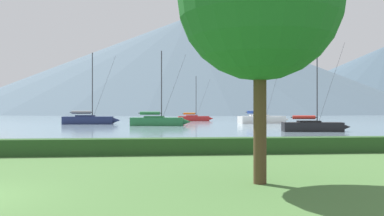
# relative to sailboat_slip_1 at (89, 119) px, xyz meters

# --- Properties ---
(harbor_water) EXTENTS (320.00, 246.00, 0.00)m
(harbor_water) POSITION_rel_sailboat_slip_1_xyz_m (3.29, 77.54, -0.75)
(harbor_water) COLOR gray
(harbor_water) RESTS_ON ground_plane
(hedge_line) EXTENTS (80.00, 1.20, 0.85)m
(hedge_line) POSITION_rel_sailboat_slip_1_xyz_m (3.29, -48.46, -0.33)
(hedge_line) COLOR #284C23
(hedge_line) RESTS_ON ground_plane
(sailboat_slip_1) EXTENTS (9.09, 2.95, 11.46)m
(sailboat_slip_1) POSITION_rel_sailboat_slip_1_xyz_m (0.00, 0.00, 0.00)
(sailboat_slip_1) COLOR navy
(sailboat_slip_1) RESTS_ON harbor_water
(sailboat_slip_2) EXTENTS (7.21, 2.19, 9.14)m
(sailboat_slip_2) POSITION_rel_sailboat_slip_1_xyz_m (18.96, 16.95, -0.15)
(sailboat_slip_2) COLOR red
(sailboat_slip_2) RESTS_ON harbor_water
(sailboat_slip_3) EXTENTS (7.37, 3.01, 10.02)m
(sailboat_slip_3) POSITION_rel_sailboat_slip_1_xyz_m (26.71, -26.42, -0.14)
(sailboat_slip_3) COLOR black
(sailboat_slip_3) RESTS_ON harbor_water
(sailboat_slip_4) EXTENTS (8.87, 3.77, 10.85)m
(sailboat_slip_4) POSITION_rel_sailboat_slip_1_xyz_m (10.76, -8.04, -0.03)
(sailboat_slip_4) COLOR #236B38
(sailboat_slip_4) RESTS_ON harbor_water
(sailboat_slip_5) EXTENTS (9.13, 3.48, 13.47)m
(sailboat_slip_5) POSITION_rel_sailboat_slip_1_xyz_m (28.81, 1.15, 0.02)
(sailboat_slip_5) COLOR white
(sailboat_slip_5) RESTS_ON harbor_water
(distant_hill_west_ridge) EXTENTS (312.24, 312.24, 67.35)m
(distant_hill_west_ridge) POSITION_rel_sailboat_slip_1_xyz_m (40.08, 235.97, 32.92)
(distant_hill_west_ridge) COLOR #4C6070
(distant_hill_west_ridge) RESTS_ON ground_plane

